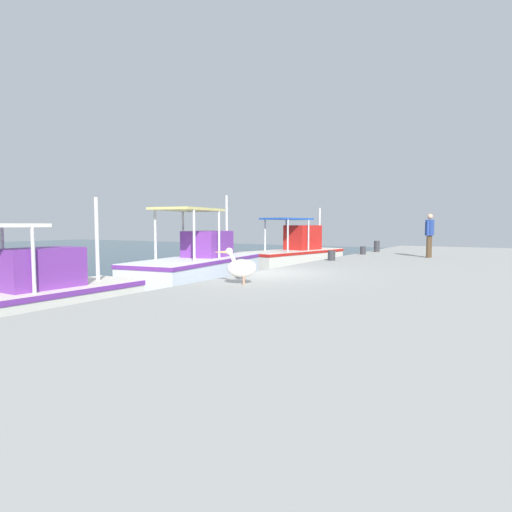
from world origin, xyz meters
TOP-DOWN VIEW (x-y plane):
  - quay_pier at (0.00, -5.00)m, footprint 36.00×10.00m
  - fishing_boat_nearest at (-5.10, 2.84)m, footprint 6.18×1.84m
  - fishing_boat_second at (1.54, 3.16)m, footprint 6.26×2.93m
  - fishing_boat_third at (8.61, 2.87)m, footprint 6.25×3.05m
  - pelican at (-2.17, -1.09)m, footprint 0.65×0.93m
  - fisherman_standing at (8.32, -3.29)m, footprint 0.63×0.28m
  - mooring_bollard_nearest at (-1.25, -0.45)m, footprint 0.21×0.21m
  - mooring_bollard_second at (4.90, -0.45)m, footprint 0.28×0.28m
  - mooring_bollard_third at (8.73, -0.45)m, footprint 0.25×0.25m
  - mooring_bollard_fourth at (10.94, -0.45)m, footprint 0.27×0.27m

SIDE VIEW (x-z plane):
  - quay_pier at x=0.00m, z-range 0.00..0.80m
  - fishing_boat_nearest at x=-5.10m, z-range -0.85..1.97m
  - fishing_boat_second at x=1.54m, z-range -0.95..2.32m
  - fishing_boat_third at x=8.61m, z-range -0.80..2.20m
  - mooring_bollard_third at x=8.73m, z-range 0.80..1.16m
  - mooring_bollard_second at x=4.90m, z-range 0.80..1.17m
  - mooring_bollard_nearest at x=-1.25m, z-range 0.80..1.29m
  - mooring_bollard_fourth at x=10.94m, z-range 0.80..1.34m
  - pelican at x=-2.17m, z-range 0.79..1.61m
  - fisherman_standing at x=8.32m, z-range 0.90..2.67m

